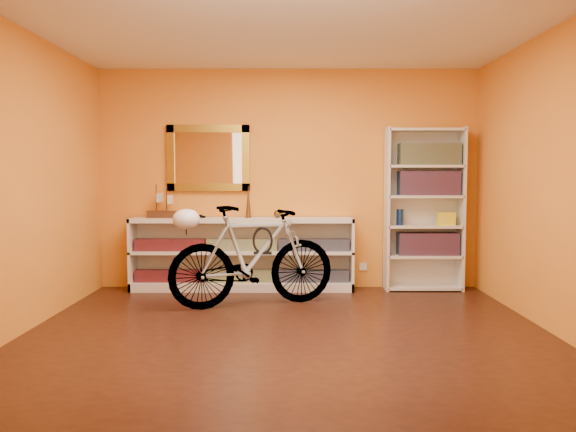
{
  "coord_description": "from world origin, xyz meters",
  "views": [
    {
      "loc": [
        0.02,
        -4.9,
        1.34
      ],
      "look_at": [
        0.0,
        0.7,
        0.95
      ],
      "focal_mm": 36.05,
      "sensor_mm": 36.0,
      "label": 1
    }
  ],
  "objects_px": {
    "bookcase": "(424,209)",
    "helmet": "(186,219)",
    "console_unit": "(242,254)",
    "bicycle": "(253,256)"
  },
  "relations": [
    {
      "from": "console_unit",
      "to": "bookcase",
      "type": "xyz_separation_m",
      "value": [
        2.13,
        0.03,
        0.52
      ]
    },
    {
      "from": "bookcase",
      "to": "bicycle",
      "type": "xyz_separation_m",
      "value": [
        -1.95,
        -0.88,
        -0.43
      ]
    },
    {
      "from": "bicycle",
      "to": "helmet",
      "type": "relative_size",
      "value": 6.61
    },
    {
      "from": "bookcase",
      "to": "helmet",
      "type": "distance_m",
      "value": 2.81
    },
    {
      "from": "console_unit",
      "to": "helmet",
      "type": "xyz_separation_m",
      "value": [
        -0.46,
        -1.07,
        0.49
      ]
    },
    {
      "from": "console_unit",
      "to": "bicycle",
      "type": "distance_m",
      "value": 0.88
    },
    {
      "from": "console_unit",
      "to": "helmet",
      "type": "height_order",
      "value": "helmet"
    },
    {
      "from": "console_unit",
      "to": "helmet",
      "type": "distance_m",
      "value": 1.26
    },
    {
      "from": "console_unit",
      "to": "bicycle",
      "type": "height_order",
      "value": "bicycle"
    },
    {
      "from": "console_unit",
      "to": "bicycle",
      "type": "relative_size",
      "value": 1.47
    }
  ]
}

